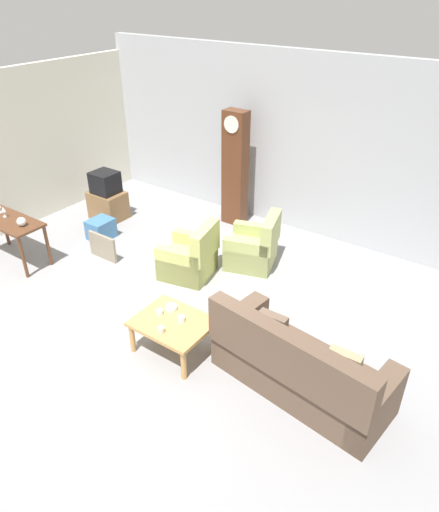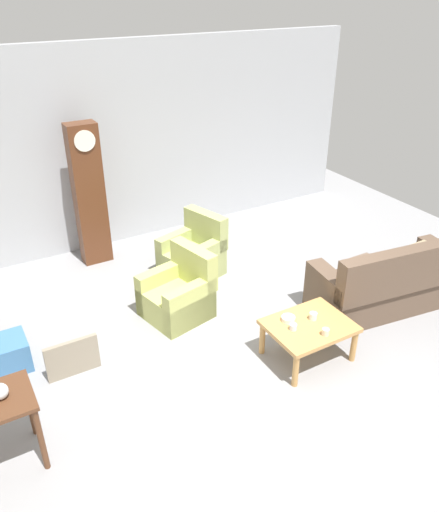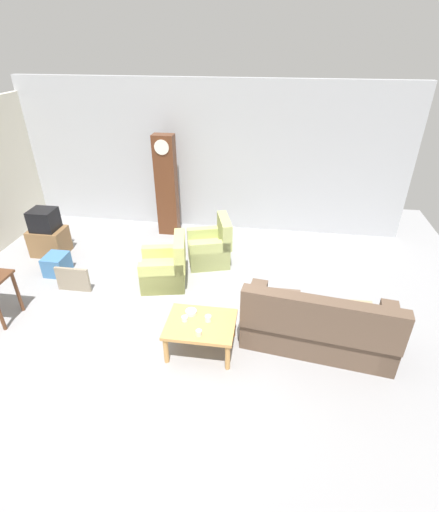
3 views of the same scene
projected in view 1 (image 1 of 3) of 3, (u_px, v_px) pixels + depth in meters
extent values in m
plane|color=gray|center=(168.00, 315.00, 6.79)|extent=(10.40, 10.40, 0.00)
cube|color=#ADAFB5|center=(292.00, 144.00, 8.49)|extent=(8.40, 0.16, 3.20)
cube|color=brown|center=(301.00, 373.00, 5.50)|extent=(2.19, 1.11, 0.44)
cube|color=brown|center=(286.00, 356.00, 5.01)|extent=(2.11, 0.48, 0.60)
cube|color=brown|center=(376.00, 409.00, 4.90)|extent=(0.35, 0.86, 0.68)
cube|color=brown|center=(241.00, 330.00, 5.98)|extent=(0.35, 0.86, 0.68)
cube|color=#9E8966|center=(344.00, 366.00, 5.05)|extent=(0.36, 0.13, 0.36)
cube|color=brown|center=(272.00, 327.00, 5.61)|extent=(0.36, 0.12, 0.36)
cube|color=#B7BC66|center=(188.00, 263.00, 7.63)|extent=(0.91, 0.91, 0.40)
cube|color=#B7BC66|center=(205.00, 243.00, 7.28)|extent=(0.34, 0.78, 0.52)
cube|color=#B7BC66|center=(195.00, 250.00, 7.81)|extent=(0.78, 0.32, 0.60)
cube|color=#B7BC66|center=(179.00, 267.00, 7.34)|extent=(0.78, 0.32, 0.60)
cube|color=tan|center=(251.00, 253.00, 7.90)|extent=(0.95, 0.95, 0.40)
cube|color=tan|center=(271.00, 232.00, 7.58)|extent=(0.39, 0.78, 0.52)
cube|color=tan|center=(255.00, 240.00, 8.09)|extent=(0.77, 0.37, 0.60)
cube|color=tan|center=(246.00, 257.00, 7.60)|extent=(0.77, 0.37, 0.60)
cube|color=tan|center=(173.00, 323.00, 5.94)|extent=(0.96, 0.76, 0.05)
cylinder|color=tan|center=(132.00, 338.00, 6.05)|extent=(0.07, 0.07, 0.42)
cylinder|color=tan|center=(184.00, 365.00, 5.63)|extent=(0.07, 0.07, 0.42)
cylinder|color=tan|center=(165.00, 313.00, 6.50)|extent=(0.07, 0.07, 0.42)
cylinder|color=tan|center=(215.00, 336.00, 6.08)|extent=(0.07, 0.07, 0.42)
cube|color=#56331E|center=(8.00, 221.00, 7.73)|extent=(1.30, 0.56, 0.04)
cylinder|color=#56331E|center=(23.00, 258.00, 7.46)|extent=(0.06, 0.06, 0.73)
cylinder|color=#56331E|center=(5.00, 226.00, 8.39)|extent=(0.06, 0.06, 0.73)
cylinder|color=#56331E|center=(48.00, 246.00, 7.79)|extent=(0.06, 0.06, 0.73)
cube|color=#562D19|center=(235.00, 169.00, 8.80)|extent=(0.44, 0.28, 2.19)
cylinder|color=silver|center=(231.00, 125.00, 8.24)|extent=(0.30, 0.02, 0.30)
cube|color=brown|center=(108.00, 205.00, 9.37)|extent=(0.68, 0.52, 0.55)
cube|color=black|center=(105.00, 182.00, 9.13)|extent=(0.48, 0.44, 0.42)
cube|color=gray|center=(103.00, 247.00, 8.04)|extent=(0.60, 0.05, 0.45)
cube|color=teal|center=(101.00, 229.00, 8.69)|extent=(0.39, 0.45, 0.37)
sphere|color=silver|center=(21.00, 222.00, 7.49)|extent=(0.15, 0.15, 0.15)
cylinder|color=white|center=(181.00, 319.00, 5.90)|extent=(0.09, 0.09, 0.09)
cylinder|color=silver|center=(160.00, 312.00, 6.03)|extent=(0.08, 0.08, 0.07)
cylinder|color=beige|center=(161.00, 330.00, 5.72)|extent=(0.08, 0.08, 0.08)
cylinder|color=white|center=(171.00, 308.00, 6.13)|extent=(0.16, 0.16, 0.05)
cylinder|color=silver|center=(1.00, 212.00, 7.93)|extent=(0.06, 0.06, 0.02)
cylinder|color=silver|center=(0.00, 210.00, 7.90)|extent=(0.01, 0.01, 0.08)
cylinder|color=silver|center=(5.00, 217.00, 7.79)|extent=(0.07, 0.07, 0.02)
cylinder|color=silver|center=(4.00, 214.00, 7.76)|extent=(0.01, 0.01, 0.08)
cone|color=silver|center=(3.00, 209.00, 7.72)|extent=(0.07, 0.07, 0.08)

